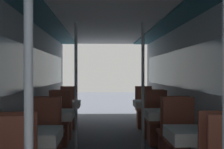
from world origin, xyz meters
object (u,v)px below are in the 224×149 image
object	(u,v)px
dining_table_left_3	(66,106)
chair_left_near_3	(63,124)
support_pole_left_0	(29,119)
chair_right_far_3	(144,115)
dining_table_right_2	(164,117)
dining_table_right_3	(148,106)
dining_table_left_1	(32,140)
chair_right_near_2	(172,142)
chair_right_near_3	(153,123)
dining_table_left_2	(54,117)
chair_left_far_3	(68,116)
chair_right_far_2	(158,128)
support_pole_left_2	(76,88)
chair_left_far_2	(59,129)
support_pole_right_2	(143,88)
dining_table_right_1	(196,138)
chair_left_near_2	(49,143)

from	to	relation	value
dining_table_left_3	chair_left_near_3	xyz separation A→B (m)	(0.00, -0.58, -0.30)
support_pole_left_0	chair_right_far_3	bearing A→B (deg)	75.60
dining_table_right_2	dining_table_right_3	size ratio (longest dim) A/B	1.00
dining_table_left_1	chair_right_near_2	size ratio (longest dim) A/B	0.71
chair_left_near_3	dining_table_left_3	bearing A→B (deg)	90.00
support_pole_left_0	chair_right_near_3	bearing A→B (deg)	72.19
dining_table_left_1	dining_table_right_2	distance (m)	2.54
dining_table_left_1	support_pole_left_0	bearing A→B (deg)	-78.27
dining_table_left_2	dining_table_right_3	xyz separation A→B (m)	(1.85, 1.74, 0.00)
dining_table_left_3	chair_left_far_3	world-z (taller)	chair_left_far_3
dining_table_left_1	chair_right_far_2	bearing A→B (deg)	51.46
dining_table_left_1	support_pole_left_2	size ratio (longest dim) A/B	0.33
chair_right_near_2	dining_table_right_3	distance (m)	2.35
dining_table_right_3	chair_right_near_3	world-z (taller)	chair_right_near_3
chair_right_near_3	chair_right_far_3	xyz separation A→B (m)	(0.00, 1.17, 0.00)
chair_right_near_2	chair_right_near_3	size ratio (longest dim) A/B	1.00
dining_table_left_3	chair_right_near_2	bearing A→B (deg)	-51.46
chair_left_far_2	dining_table_left_3	bearing A→B (deg)	-90.00
support_pole_left_2	support_pole_left_0	bearing A→B (deg)	-90.00
support_pole_left_0	dining_table_right_2	size ratio (longest dim) A/B	3.07
dining_table_left_2	chair_left_near_3	world-z (taller)	chair_left_near_3
dining_table_left_2	support_pole_right_2	world-z (taller)	support_pole_right_2
dining_table_left_3	dining_table_right_3	world-z (taller)	same
support_pole_left_0	chair_right_far_2	distance (m)	4.41
dining_table_right_2	chair_right_far_3	bearing A→B (deg)	90.00
dining_table_left_1	support_pole_right_2	distance (m)	2.35
chair_right_near_2	chair_right_far_2	xyz separation A→B (m)	(0.00, 1.17, 0.00)
dining_table_right_2	chair_right_near_3	size ratio (longest dim) A/B	0.71
support_pole_left_2	dining_table_right_1	bearing A→B (deg)	-49.43
dining_table_left_2	chair_left_far_3	size ratio (longest dim) A/B	0.71
support_pole_left_0	chair_right_near_3	distance (m)	4.94
support_pole_left_0	support_pole_left_2	bearing A→B (deg)	90.00
dining_table_left_2	dining_table_right_1	distance (m)	2.54
support_pole_left_0	chair_right_near_3	world-z (taller)	support_pole_left_0
chair_left_far_2	chair_right_near_2	bearing A→B (deg)	147.76
dining_table_left_1	chair_left_far_2	size ratio (longest dim) A/B	0.71
dining_table_left_2	dining_table_left_3	xyz separation A→B (m)	(0.00, 1.74, 0.00)
chair_left_near_3	chair_right_near_3	world-z (taller)	same
chair_right_far_2	chair_left_near_2	bearing A→B (deg)	32.24
chair_left_near_2	dining_table_left_2	bearing A→B (deg)	90.00
dining_table_right_2	chair_right_near_3	xyz separation A→B (m)	(0.00, 1.16, -0.30)
dining_table_left_1	chair_right_far_2	xyz separation A→B (m)	(1.85, 2.33, -0.30)
support_pole_left_2	chair_left_far_3	distance (m)	2.48
support_pole_left_0	dining_table_left_2	xyz separation A→B (m)	(-0.36, 3.48, -0.50)
chair_right_far_2	chair_right_near_3	xyz separation A→B (m)	(0.00, 0.57, 0.00)
chair_left_far_3	dining_table_right_3	bearing A→B (deg)	162.50
dining_table_left_1	dining_table_right_3	world-z (taller)	same
chair_left_far_3	support_pole_left_0	bearing A→B (deg)	93.56
chair_left_far_3	support_pole_right_2	bearing A→B (deg)	122.66
support_pole_left_0	dining_table_right_1	world-z (taller)	support_pole_left_0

